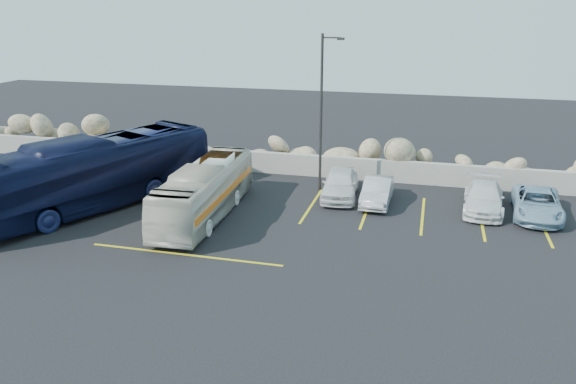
% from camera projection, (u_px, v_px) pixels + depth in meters
% --- Properties ---
extents(ground, '(90.00, 90.00, 0.00)m').
position_uv_depth(ground, '(206.00, 260.00, 21.55)').
color(ground, black).
rests_on(ground, ground).
extents(seawall, '(60.00, 0.40, 1.20)m').
position_uv_depth(seawall, '(286.00, 164.00, 32.38)').
color(seawall, gray).
rests_on(seawall, ground).
extents(riprap_pile, '(54.00, 2.80, 2.60)m').
position_uv_depth(riprap_pile, '(291.00, 147.00, 33.26)').
color(riprap_pile, '#857157').
rests_on(riprap_pile, ground).
extents(parking_lines, '(18.16, 9.36, 0.01)m').
position_uv_depth(parking_lines, '(349.00, 220.00, 25.55)').
color(parking_lines, yellow).
rests_on(parking_lines, ground).
extents(lamppost, '(1.14, 0.18, 8.00)m').
position_uv_depth(lamppost, '(322.00, 109.00, 28.30)').
color(lamppost, '#2D2B28').
rests_on(lamppost, ground).
extents(vintage_bus, '(2.42, 8.83, 2.44)m').
position_uv_depth(vintage_bus, '(205.00, 191.00, 25.67)').
color(vintage_bus, beige).
rests_on(vintage_bus, ground).
extents(tour_coach, '(7.71, 12.33, 3.41)m').
position_uv_depth(tour_coach, '(95.00, 173.00, 26.72)').
color(tour_coach, '#101535').
rests_on(tour_coach, ground).
extents(car_a, '(2.04, 4.37, 1.45)m').
position_uv_depth(car_a, '(340.00, 184.00, 28.33)').
color(car_a, silver).
rests_on(car_a, ground).
extents(car_b, '(1.36, 3.80, 1.25)m').
position_uv_depth(car_b, '(377.00, 191.00, 27.52)').
color(car_b, '#B5B5BA').
rests_on(car_b, ground).
extents(car_c, '(2.07, 4.49, 1.27)m').
position_uv_depth(car_c, '(484.00, 198.00, 26.54)').
color(car_c, silver).
rests_on(car_c, ground).
extents(car_d, '(2.39, 4.64, 1.25)m').
position_uv_depth(car_d, '(537.00, 204.00, 25.78)').
color(car_d, '#85A6BD').
rests_on(car_d, ground).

